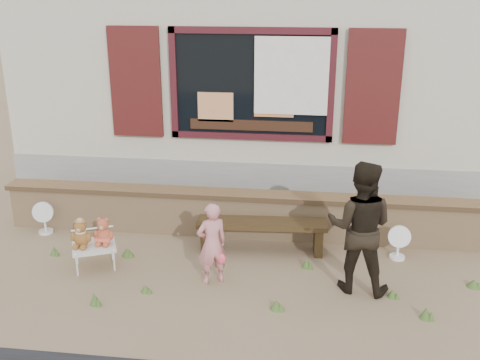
# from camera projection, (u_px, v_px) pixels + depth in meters

# --- Properties ---
(ground) EXTENTS (80.00, 80.00, 0.00)m
(ground) POSITION_uv_depth(u_px,v_px,m) (234.00, 267.00, 7.33)
(ground) COLOR brown
(ground) RESTS_ON ground
(shopfront) EXTENTS (8.04, 5.13, 4.00)m
(shopfront) POSITION_uv_depth(u_px,v_px,m) (266.00, 65.00, 10.86)
(shopfront) COLOR #9C967E
(shopfront) RESTS_ON ground
(brick_wall) EXTENTS (7.10, 0.36, 0.67)m
(brick_wall) POSITION_uv_depth(u_px,v_px,m) (243.00, 214.00, 8.15)
(brick_wall) COLOR tan
(brick_wall) RESTS_ON ground
(bench) EXTENTS (1.78, 0.47, 0.45)m
(bench) POSITION_uv_depth(u_px,v_px,m) (262.00, 229.00, 7.66)
(bench) COLOR #302210
(bench) RESTS_ON ground
(folding_chair) EXTENTS (0.69, 0.65, 0.33)m
(folding_chair) POSITION_uv_depth(u_px,v_px,m) (94.00, 247.00, 7.22)
(folding_chair) COLOR beige
(folding_chair) RESTS_ON ground
(teddy_bear_left) EXTENTS (0.34, 0.33, 0.37)m
(teddy_bear_left) POSITION_uv_depth(u_px,v_px,m) (81.00, 233.00, 7.11)
(teddy_bear_left) COLOR brown
(teddy_bear_left) RESTS_ON folding_chair
(teddy_bear_right) EXTENTS (0.34, 0.32, 0.37)m
(teddy_bear_right) POSITION_uv_depth(u_px,v_px,m) (104.00, 230.00, 7.19)
(teddy_bear_right) COLOR brown
(teddy_bear_right) RESTS_ON folding_chair
(child) EXTENTS (0.46, 0.41, 1.05)m
(child) POSITION_uv_depth(u_px,v_px,m) (212.00, 244.00, 6.80)
(child) COLOR #D88185
(child) RESTS_ON ground
(adult) EXTENTS (0.89, 0.75, 1.62)m
(adult) POSITION_uv_depth(u_px,v_px,m) (360.00, 227.00, 6.57)
(adult) COLOR black
(adult) RESTS_ON ground
(fan_left) EXTENTS (0.32, 0.21, 0.50)m
(fan_left) POSITION_uv_depth(u_px,v_px,m) (44.00, 217.00, 8.25)
(fan_left) COLOR silver
(fan_left) RESTS_ON ground
(fan_right) EXTENTS (0.30, 0.20, 0.49)m
(fan_right) POSITION_uv_depth(u_px,v_px,m) (399.00, 242.00, 7.49)
(fan_right) COLOR white
(fan_right) RESTS_ON ground
(grass_tufts) EXTENTS (5.61, 1.37, 0.14)m
(grass_tufts) POSITION_uv_depth(u_px,v_px,m) (260.00, 281.00, 6.88)
(grass_tufts) COLOR #3E5B24
(grass_tufts) RESTS_ON ground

